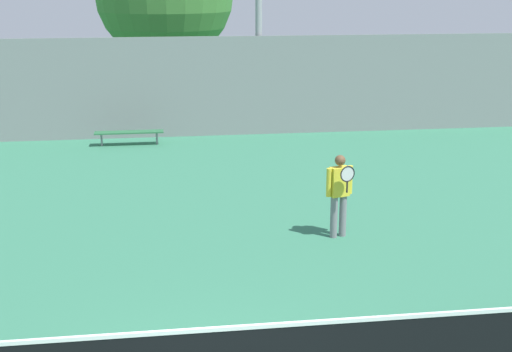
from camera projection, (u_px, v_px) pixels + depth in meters
name	position (u px, v px, depth m)	size (l,w,h in m)	color
tennis_player	(339.00, 191.00, 13.73)	(0.55, 0.47, 1.65)	slate
bench_courtside_far	(129.00, 133.00, 21.48)	(2.06, 0.40, 0.42)	#28663D
back_fence	(173.00, 88.00, 22.33)	(29.05, 0.06, 3.14)	gray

